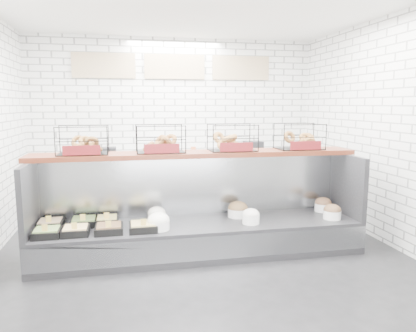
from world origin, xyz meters
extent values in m
plane|color=black|center=(0.00, 0.00, 0.00)|extent=(5.50, 5.50, 0.00)
cube|color=white|center=(0.00, 2.75, 1.50)|extent=(5.00, 0.02, 3.00)
cube|color=white|center=(2.50, 0.00, 1.50)|extent=(0.02, 5.50, 3.00)
cube|color=beige|center=(-1.20, 2.72, 2.50)|extent=(1.05, 0.03, 0.42)
cube|color=beige|center=(0.00, 2.72, 2.50)|extent=(1.05, 0.03, 0.42)
cube|color=beige|center=(1.20, 2.72, 2.50)|extent=(1.05, 0.03, 0.42)
cube|color=black|center=(0.00, 0.30, 0.20)|extent=(4.00, 0.90, 0.40)
cube|color=#93969B|center=(0.00, -0.14, 0.22)|extent=(4.00, 0.03, 0.28)
cube|color=#93969B|center=(0.00, 0.71, 0.80)|extent=(4.00, 0.08, 0.80)
cube|color=black|center=(-1.97, 0.30, 0.80)|extent=(0.06, 0.90, 0.80)
cube|color=black|center=(1.97, 0.30, 0.80)|extent=(0.06, 0.90, 0.80)
cube|color=black|center=(-1.77, 0.10, 0.44)|extent=(0.30, 0.30, 0.08)
cube|color=olive|center=(-1.77, 0.10, 0.48)|extent=(0.25, 0.25, 0.04)
cube|color=#EBC351|center=(-1.77, -0.01, 0.53)|extent=(0.06, 0.01, 0.08)
cube|color=black|center=(-1.79, 0.45, 0.44)|extent=(0.29, 0.29, 0.08)
cube|color=tan|center=(-1.79, 0.45, 0.48)|extent=(0.24, 0.24, 0.04)
cube|color=#EBC351|center=(-1.79, 0.34, 0.53)|extent=(0.06, 0.01, 0.08)
cube|color=black|center=(-1.46, 0.11, 0.44)|extent=(0.30, 0.30, 0.08)
cube|color=#E1B973|center=(-1.46, 0.11, 0.48)|extent=(0.25, 0.25, 0.04)
cube|color=#EBC351|center=(-1.46, 0.00, 0.53)|extent=(0.06, 0.01, 0.08)
cube|color=black|center=(-1.40, 0.45, 0.44)|extent=(0.31, 0.31, 0.08)
cube|color=olive|center=(-1.40, 0.45, 0.48)|extent=(0.26, 0.26, 0.04)
cube|color=#EBC351|center=(-1.40, 0.35, 0.53)|extent=(0.06, 0.01, 0.08)
cube|color=black|center=(-1.10, 0.11, 0.44)|extent=(0.31, 0.31, 0.08)
cube|color=brown|center=(-1.10, 0.11, 0.48)|extent=(0.27, 0.27, 0.04)
cube|color=#EBC351|center=(-1.10, 0.00, 0.53)|extent=(0.06, 0.01, 0.08)
cube|color=black|center=(-1.13, 0.45, 0.44)|extent=(0.27, 0.27, 0.08)
cube|color=#DDCF71|center=(-1.13, 0.45, 0.48)|extent=(0.23, 0.23, 0.04)
cube|color=#EBC351|center=(-1.13, 0.36, 0.53)|extent=(0.06, 0.01, 0.08)
cube|color=black|center=(-0.71, 0.11, 0.44)|extent=(0.32, 0.32, 0.08)
cube|color=tan|center=(-0.71, 0.11, 0.48)|extent=(0.27, 0.27, 0.04)
cube|color=#EBC351|center=(-0.71, -0.01, 0.53)|extent=(0.06, 0.01, 0.08)
cylinder|color=white|center=(-0.53, 0.11, 0.46)|extent=(0.26, 0.26, 0.11)
ellipsoid|color=white|center=(-0.53, 0.11, 0.52)|extent=(0.26, 0.26, 0.18)
cylinder|color=white|center=(-0.53, 0.44, 0.46)|extent=(0.23, 0.23, 0.11)
ellipsoid|color=white|center=(-0.53, 0.44, 0.52)|extent=(0.22, 0.22, 0.15)
cylinder|color=white|center=(0.60, 0.13, 0.46)|extent=(0.21, 0.21, 0.11)
ellipsoid|color=silver|center=(0.60, 0.13, 0.52)|extent=(0.21, 0.21, 0.15)
cylinder|color=white|center=(0.53, 0.45, 0.46)|extent=(0.26, 0.26, 0.11)
ellipsoid|color=brown|center=(0.53, 0.45, 0.52)|extent=(0.26, 0.26, 0.18)
cylinder|color=white|center=(1.68, 0.11, 0.46)|extent=(0.22, 0.22, 0.11)
ellipsoid|color=brown|center=(1.68, 0.11, 0.52)|extent=(0.22, 0.22, 0.15)
cylinder|color=white|center=(1.74, 0.48, 0.46)|extent=(0.23, 0.23, 0.11)
ellipsoid|color=brown|center=(1.74, 0.48, 0.52)|extent=(0.22, 0.22, 0.16)
cube|color=#46190F|center=(0.00, 0.52, 1.23)|extent=(4.10, 0.50, 0.06)
cube|color=black|center=(-1.38, 0.52, 1.43)|extent=(0.60, 0.38, 0.34)
cube|color=maroon|center=(-1.38, 0.32, 1.33)|extent=(0.42, 0.02, 0.11)
cube|color=black|center=(-0.46, 0.52, 1.43)|extent=(0.60, 0.38, 0.34)
cube|color=maroon|center=(-0.46, 0.32, 1.33)|extent=(0.42, 0.02, 0.11)
cube|color=black|center=(0.46, 0.52, 1.43)|extent=(0.60, 0.38, 0.34)
cube|color=maroon|center=(0.46, 0.32, 1.33)|extent=(0.42, 0.02, 0.11)
cube|color=black|center=(1.38, 0.52, 1.43)|extent=(0.60, 0.38, 0.34)
cube|color=maroon|center=(1.38, 0.32, 1.33)|extent=(0.42, 0.02, 0.11)
cube|color=#93969B|center=(0.00, 2.43, 0.45)|extent=(4.00, 0.60, 0.90)
cube|color=black|center=(-1.24, 2.40, 1.02)|extent=(0.40, 0.30, 0.24)
cube|color=silver|center=(-0.31, 2.45, 0.99)|extent=(0.35, 0.28, 0.18)
cylinder|color=#CB6232|center=(0.27, 2.43, 1.01)|extent=(0.09, 0.09, 0.22)
cube|color=black|center=(1.35, 2.38, 1.05)|extent=(0.30, 0.30, 0.30)
camera|label=1|loc=(-0.89, -4.49, 1.85)|focal=35.00mm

